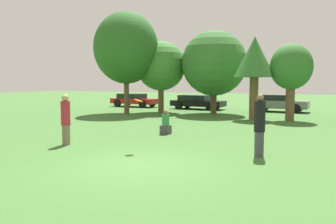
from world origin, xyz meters
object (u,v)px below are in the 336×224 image
Objects in this scene: frisbee at (138,100)px; tree_1 at (161,66)px; bystander_sitting at (166,124)px; tree_3 at (255,59)px; person_thrower at (66,119)px; tree_0 at (126,48)px; person_catcher at (260,125)px; parked_car_red at (134,100)px; tree_4 at (291,68)px; tree_2 at (214,63)px; parked_car_grey at (279,103)px; parked_car_black at (197,102)px.

frisbee is 0.05× the size of tree_1.
frisbee is at bearing -66.15° from tree_1.
tree_3 reaches higher than bystander_sitting.
person_thrower is 0.35× the size of tree_1.
frisbee is 0.04× the size of tree_0.
person_catcher is 1.80× the size of bystander_sitting.
tree_3 is 14.06m from parked_car_red.
tree_4 is (11.41, 0.38, -1.64)m from tree_0.
parked_car_red is at bearing 158.11° from tree_2.
person_thrower is 4.54m from bystander_sitting.
parked_car_grey is (10.00, 6.26, -4.09)m from tree_0.
tree_0 is (-4.81, 11.62, 3.83)m from person_thrower.
tree_4 is at bearing 72.49° from frisbee.
person_catcher is at bearing -81.70° from parked_car_grey.
person_thrower is 0.41× the size of tree_4.
tree_2 is 10.12m from parked_car_red.
tree_0 is at bearing 103.76° from person_thrower.
bystander_sitting is 16.88m from parked_car_red.
frisbee is 17.78m from parked_car_black.
tree_0 is (-7.73, 11.29, 3.10)m from frisbee.
tree_1 is at bearing 171.28° from tree_4.
tree_1 is at bearing -148.47° from parked_car_grey.
tree_1 is (-2.88, 13.45, 2.55)m from person_thrower.
parked_car_grey is at bearing 77.75° from bystander_sitting.
frisbee is at bearing -72.82° from parked_car_black.
tree_4 is at bearing -19.77° from tree_2.
tree_2 is 1.31× the size of parked_car_red.
tree_3 is (7.39, -1.91, 0.23)m from tree_1.
bystander_sitting is 0.25× the size of parked_car_grey.
parked_car_black is (-3.67, 13.57, 0.19)m from bystander_sitting.
person_thrower is at bearing -82.34° from parked_car_black.
tree_4 is (4.43, 8.04, 2.71)m from bystander_sitting.
tree_2 is at bearing 76.55° from person_thrower.
tree_3 is at bearing -35.65° from tree_2.
parked_car_red is at bearing -175.80° from parked_car_grey.
frisbee is (-3.90, -0.72, 0.71)m from person_catcher.
tree_0 is 9.38m from tree_3.
parked_car_red is at bearing 105.27° from person_thrower.
frisbee is 0.06× the size of tree_3.
tree_1 is at bearing -36.99° from parked_car_red.
parked_car_red is at bearing 154.00° from tree_3.
tree_1 is 9.60m from tree_4.
tree_0 is (-6.98, 7.67, 4.35)m from bystander_sitting.
person_thrower is at bearing -118.82° from tree_4.
tree_2 reaches higher than person_thrower.
tree_1 is 9.63m from parked_car_grey.
tree_3 reaches higher than parked_car_black.
tree_1 is at bearing -60.70° from person_catcher.
frisbee is at bearing -82.61° from tree_2.
tree_1 reaches higher than bystander_sitting.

